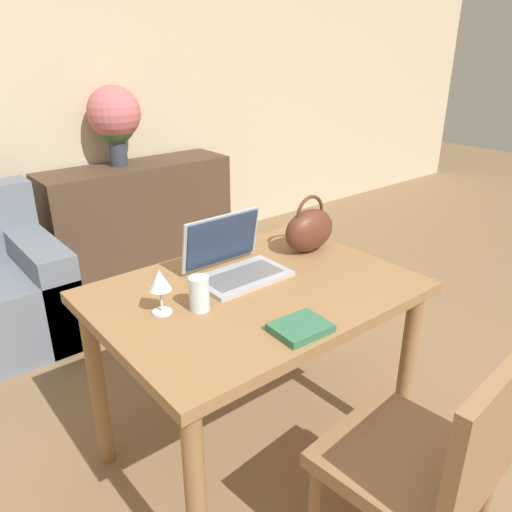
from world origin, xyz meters
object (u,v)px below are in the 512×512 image
drinking_glass (199,294)px  flower_vase (114,117)px  handbag (309,230)px  wine_glass (160,282)px  laptop (233,259)px  chair (431,460)px

drinking_glass → flower_vase: flower_vase is taller
drinking_glass → handbag: handbag is taller
flower_vase → wine_glass: bearing=-111.5°
wine_glass → flower_vase: bearing=68.5°
laptop → drinking_glass: laptop is taller
drinking_glass → chair: bearing=-67.5°
drinking_glass → handbag: 0.64m
wine_glass → flower_vase: flower_vase is taller
laptop → handbag: bearing=-3.0°
laptop → flower_vase: (0.43, 1.90, 0.28)m
laptop → handbag: handbag is taller
chair → drinking_glass: bearing=107.0°
laptop → wine_glass: size_ratio=2.21×
handbag → flower_vase: bearing=88.4°
chair → handbag: bearing=62.9°
drinking_glass → flower_vase: bearing=71.7°
chair → drinking_glass: 0.84m
flower_vase → handbag: bearing=-91.6°
drinking_glass → wine_glass: (-0.11, 0.06, 0.05)m
laptop → handbag: 0.38m
laptop → drinking_glass: bearing=-148.4°
handbag → flower_vase: (0.05, 1.92, 0.24)m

